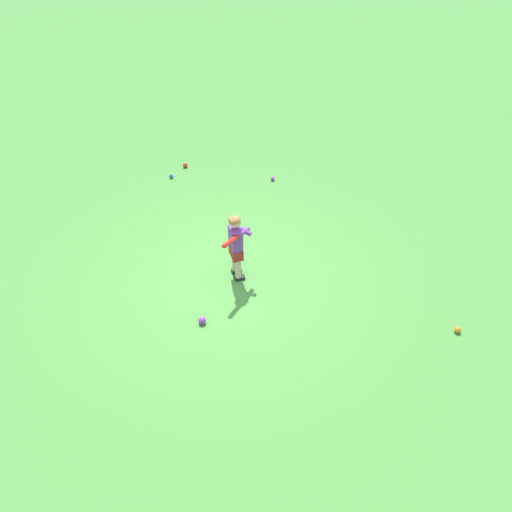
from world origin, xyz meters
The scene contains 7 objects.
ground_plane centered at (0.00, 0.00, 0.00)m, with size 40.00×40.00×0.00m, color #519942.
child_batter centered at (-0.08, 0.09, 0.65)m, with size 0.62×0.36×1.08m.
play_ball_center_lawn centered at (-2.87, -0.07, 0.04)m, with size 0.07×0.07×0.07m, color purple.
play_ball_by_bucket centered at (0.96, -0.08, 0.05)m, with size 0.10×0.10×0.10m, color purple.
play_ball_midfield centered at (-2.43, -1.95, 0.04)m, with size 0.08×0.08×0.08m, color blue.
play_ball_near_batter centered at (-2.88, -1.85, 0.05)m, with size 0.09×0.09×0.09m, color red.
play_ball_behind_batter centered at (0.20, 3.24, 0.04)m, with size 0.09×0.09×0.09m, color orange.
Camera 1 is at (5.46, 1.93, 5.24)m, focal length 36.74 mm.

